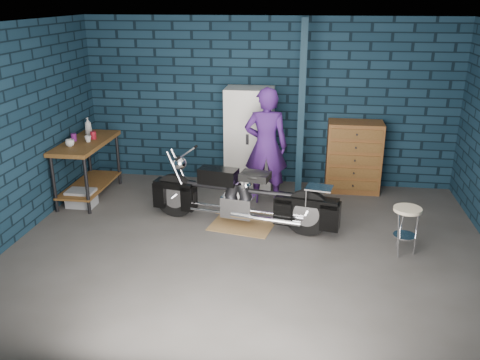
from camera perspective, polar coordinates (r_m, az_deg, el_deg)
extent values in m
plane|color=#4B4746|center=(6.44, 1.01, -7.67)|extent=(6.00, 6.00, 0.00)
cube|color=#0F2332|center=(8.35, 3.18, 8.68)|extent=(6.00, 0.02, 2.70)
cube|color=#0F2332|center=(6.94, -24.40, 4.56)|extent=(0.02, 5.00, 2.70)
cube|color=silver|center=(5.70, 1.18, 17.10)|extent=(6.00, 5.00, 0.02)
cube|color=#102533|center=(7.78, 6.90, 7.73)|extent=(0.10, 0.10, 2.70)
cube|color=brown|center=(8.19, -16.69, 1.14)|extent=(0.60, 1.40, 0.91)
cube|color=olive|center=(7.04, 0.24, -5.07)|extent=(0.94, 0.78, 0.01)
imported|color=#441D6F|center=(7.55, 2.94, 3.79)|extent=(0.68, 0.48, 1.77)
cube|color=gray|center=(7.98, -17.38, -1.95)|extent=(0.41, 0.29, 0.25)
cube|color=silver|center=(8.24, 1.06, 4.72)|extent=(0.76, 0.54, 1.63)
cube|color=brown|center=(8.28, 12.64, 2.52)|extent=(0.85, 0.47, 1.13)
imported|color=beige|center=(7.83, -18.56, 3.96)|extent=(0.15, 0.15, 0.10)
imported|color=beige|center=(8.00, -16.70, 4.44)|extent=(0.10, 0.10, 0.09)
cylinder|color=#651A6B|center=(8.11, -18.18, 4.58)|extent=(0.10, 0.10, 0.12)
cylinder|color=maroon|center=(8.14, -16.15, 4.86)|extent=(0.11, 0.11, 0.12)
imported|color=gray|center=(8.39, -16.68, 5.81)|extent=(0.11, 0.11, 0.28)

